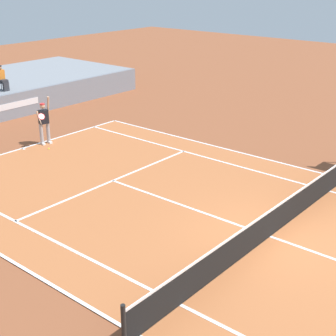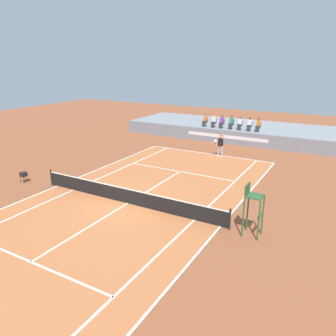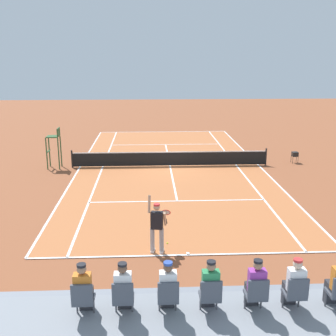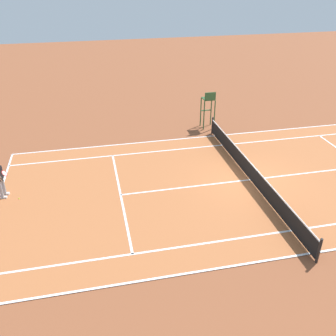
{
  "view_description": "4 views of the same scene",
  "coord_description": "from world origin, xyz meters",
  "px_view_note": "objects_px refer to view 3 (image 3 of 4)",
  "views": [
    {
      "loc": [
        -11.65,
        -5.9,
        7.14
      ],
      "look_at": [
        0.32,
        4.08,
        1.0
      ],
      "focal_mm": 54.31,
      "sensor_mm": 36.0,
      "label": 1
    },
    {
      "loc": [
        10.12,
        -13.34,
        7.52
      ],
      "look_at": [
        0.32,
        4.08,
        1.0
      ],
      "focal_mm": 34.69,
      "sensor_mm": 36.0,
      "label": 2
    },
    {
      "loc": [
        1.32,
        24.95,
        6.64
      ],
      "look_at": [
        0.32,
        4.08,
        1.0
      ],
      "focal_mm": 45.0,
      "sensor_mm": 36.0,
      "label": 3
    },
    {
      "loc": [
        -14.72,
        7.4,
        9.47
      ],
      "look_at": [
        0.32,
        4.08,
        1.0
      ],
      "focal_mm": 40.08,
      "sensor_mm": 36.0,
      "label": 4
    }
  ],
  "objects_px": {
    "spectator_seated_2": "(256,286)",
    "ball_hopper": "(295,154)",
    "spectator_seated_3": "(210,287)",
    "spectator_seated_1": "(294,285)",
    "tennis_ball": "(167,243)",
    "spectator_seated_5": "(123,290)",
    "tennis_player": "(157,226)",
    "spectator_seated_4": "(168,288)",
    "umpire_chair": "(54,143)",
    "spectator_seated_6": "(83,291)"
  },
  "relations": [
    {
      "from": "spectator_seated_5",
      "to": "ball_hopper",
      "type": "xyz_separation_m",
      "value": [
        -9.83,
        -17.64,
        -1.34
      ]
    },
    {
      "from": "spectator_seated_3",
      "to": "umpire_chair",
      "type": "bearing_deg",
      "value": -68.14
    },
    {
      "from": "spectator_seated_3",
      "to": "spectator_seated_4",
      "type": "relative_size",
      "value": 1.0
    },
    {
      "from": "tennis_ball",
      "to": "ball_hopper",
      "type": "distance_m",
      "value": 14.37
    },
    {
      "from": "spectator_seated_2",
      "to": "tennis_ball",
      "type": "xyz_separation_m",
      "value": [
        1.59,
        -6.16,
        -1.87
      ]
    },
    {
      "from": "ball_hopper",
      "to": "tennis_ball",
      "type": "bearing_deg",
      "value": 53.1
    },
    {
      "from": "spectator_seated_3",
      "to": "spectator_seated_6",
      "type": "relative_size",
      "value": 1.0
    },
    {
      "from": "spectator_seated_2",
      "to": "tennis_ball",
      "type": "height_order",
      "value": "spectator_seated_2"
    },
    {
      "from": "spectator_seated_1",
      "to": "spectator_seated_5",
      "type": "height_order",
      "value": "same"
    },
    {
      "from": "spectator_seated_2",
      "to": "tennis_player",
      "type": "bearing_deg",
      "value": -70.24
    },
    {
      "from": "spectator_seated_5",
      "to": "ball_hopper",
      "type": "height_order",
      "value": "spectator_seated_5"
    },
    {
      "from": "spectator_seated_3",
      "to": "ball_hopper",
      "type": "xyz_separation_m",
      "value": [
        -8.01,
        -17.64,
        -1.34
      ]
    },
    {
      "from": "tennis_player",
      "to": "ball_hopper",
      "type": "distance_m",
      "value": 15.14
    },
    {
      "from": "spectator_seated_6",
      "to": "tennis_player",
      "type": "bearing_deg",
      "value": -106.78
    },
    {
      "from": "spectator_seated_1",
      "to": "ball_hopper",
      "type": "xyz_separation_m",
      "value": [
        -6.2,
        -17.64,
        -1.34
      ]
    },
    {
      "from": "umpire_chair",
      "to": "ball_hopper",
      "type": "bearing_deg",
      "value": -177.96
    },
    {
      "from": "spectator_seated_3",
      "to": "tennis_player",
      "type": "height_order",
      "value": "spectator_seated_3"
    },
    {
      "from": "tennis_ball",
      "to": "umpire_chair",
      "type": "bearing_deg",
      "value": -60.29
    },
    {
      "from": "spectator_seated_4",
      "to": "spectator_seated_6",
      "type": "bearing_deg",
      "value": 0.0
    },
    {
      "from": "spectator_seated_5",
      "to": "tennis_player",
      "type": "xyz_separation_m",
      "value": [
        -0.82,
        -5.47,
        -0.91
      ]
    },
    {
      "from": "spectator_seated_5",
      "to": "spectator_seated_6",
      "type": "height_order",
      "value": "same"
    },
    {
      "from": "spectator_seated_5",
      "to": "ball_hopper",
      "type": "bearing_deg",
      "value": -119.12
    },
    {
      "from": "spectator_seated_3",
      "to": "ball_hopper",
      "type": "relative_size",
      "value": 1.81
    },
    {
      "from": "spectator_seated_1",
      "to": "tennis_player",
      "type": "bearing_deg",
      "value": -62.9
    },
    {
      "from": "spectator_seated_4",
      "to": "spectator_seated_5",
      "type": "bearing_deg",
      "value": 0.0
    },
    {
      "from": "tennis_player",
      "to": "ball_hopper",
      "type": "xyz_separation_m",
      "value": [
        -9.0,
        -12.17,
        -0.42
      ]
    },
    {
      "from": "spectator_seated_5",
      "to": "tennis_ball",
      "type": "bearing_deg",
      "value": -101.07
    },
    {
      "from": "spectator_seated_4",
      "to": "ball_hopper",
      "type": "xyz_separation_m",
      "value": [
        -8.9,
        -17.64,
        -1.34
      ]
    },
    {
      "from": "spectator_seated_3",
      "to": "tennis_ball",
      "type": "distance_m",
      "value": 6.46
    },
    {
      "from": "spectator_seated_2",
      "to": "spectator_seated_1",
      "type": "bearing_deg",
      "value": 180.0
    },
    {
      "from": "spectator_seated_5",
      "to": "tennis_player",
      "type": "bearing_deg",
      "value": -98.58
    },
    {
      "from": "spectator_seated_2",
      "to": "spectator_seated_5",
      "type": "height_order",
      "value": "same"
    },
    {
      "from": "spectator_seated_1",
      "to": "spectator_seated_3",
      "type": "distance_m",
      "value": 1.81
    },
    {
      "from": "spectator_seated_2",
      "to": "spectator_seated_4",
      "type": "relative_size",
      "value": 1.0
    },
    {
      "from": "spectator_seated_1",
      "to": "tennis_ball",
      "type": "bearing_deg",
      "value": -68.54
    },
    {
      "from": "tennis_ball",
      "to": "ball_hopper",
      "type": "bearing_deg",
      "value": -126.9
    },
    {
      "from": "spectator_seated_6",
      "to": "tennis_ball",
      "type": "xyz_separation_m",
      "value": [
        -2.03,
        -6.16,
        -1.87
      ]
    },
    {
      "from": "spectator_seated_1",
      "to": "spectator_seated_4",
      "type": "xyz_separation_m",
      "value": [
        2.69,
        0.0,
        0.0
      ]
    },
    {
      "from": "umpire_chair",
      "to": "tennis_ball",
      "type": "bearing_deg",
      "value": 119.71
    },
    {
      "from": "spectator_seated_1",
      "to": "spectator_seated_3",
      "type": "relative_size",
      "value": 1.0
    },
    {
      "from": "spectator_seated_6",
      "to": "tennis_ball",
      "type": "height_order",
      "value": "spectator_seated_6"
    },
    {
      "from": "spectator_seated_1",
      "to": "spectator_seated_6",
      "type": "relative_size",
      "value": 1.0
    },
    {
      "from": "spectator_seated_2",
      "to": "ball_hopper",
      "type": "height_order",
      "value": "spectator_seated_2"
    },
    {
      "from": "spectator_seated_2",
      "to": "spectator_seated_3",
      "type": "distance_m",
      "value": 0.97
    },
    {
      "from": "spectator_seated_6",
      "to": "spectator_seated_3",
      "type": "bearing_deg",
      "value": 180.0
    },
    {
      "from": "spectator_seated_3",
      "to": "spectator_seated_6",
      "type": "height_order",
      "value": "same"
    },
    {
      "from": "spectator_seated_4",
      "to": "spectator_seated_2",
      "type": "bearing_deg",
      "value": 180.0
    },
    {
      "from": "spectator_seated_2",
      "to": "spectator_seated_6",
      "type": "bearing_deg",
      "value": 0.0
    },
    {
      "from": "ball_hopper",
      "to": "spectator_seated_2",
      "type": "bearing_deg",
      "value": 68.25
    },
    {
      "from": "tennis_player",
      "to": "ball_hopper",
      "type": "relative_size",
      "value": 2.98
    }
  ]
}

